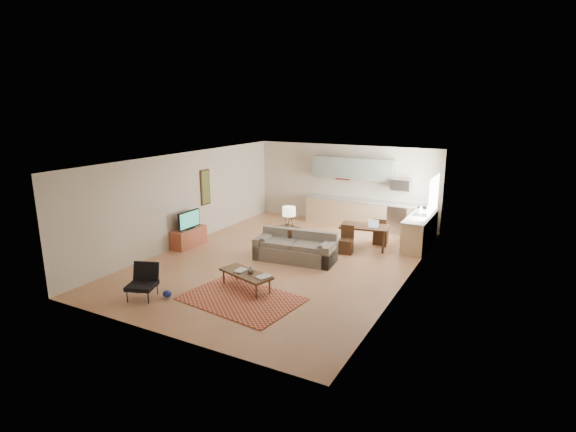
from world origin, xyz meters
The scene contains 25 objects.
room centered at (0.00, 0.00, 1.35)m, with size 9.00×9.00×9.00m.
kitchen_counter_back centered at (0.90, 4.18, 0.46)m, with size 4.26×0.64×0.92m, color tan, non-canonical shape.
kitchen_counter_right centered at (2.93, 3.00, 0.46)m, with size 0.64×2.26×0.92m, color tan, non-canonical shape.
kitchen_range centered at (2.00, 4.18, 0.45)m, with size 0.62×0.62×0.90m, color #A5A8AD.
kitchen_microwave centered at (2.00, 4.20, 1.55)m, with size 0.62×0.40×0.35m, color #A5A8AD.
upper_cabinets centered at (0.30, 4.33, 1.95)m, with size 2.80×0.34×0.70m, color gray.
window_right centered at (3.23, 3.00, 1.55)m, with size 0.02×1.40×1.05m, color white.
wall_art_left centered at (-3.21, 0.90, 1.55)m, with size 0.06×0.42×1.10m, color olive, non-canonical shape.
triptych centered at (-0.10, 4.47, 1.75)m, with size 1.70×0.04×0.50m, color beige, non-canonical shape.
rug centered at (0.40, -2.58, 0.01)m, with size 2.43×1.68×0.02m, color maroon.
sofa centered at (0.29, 0.15, 0.38)m, with size 2.21×0.96×0.77m, color #6B6357, non-canonical shape.
coffee_table centered at (0.19, -2.06, 0.20)m, with size 1.32×0.52×0.40m, color #4D351F, non-canonical shape.
book_a centered at (-0.07, -2.04, 0.41)m, with size 0.22×0.30×0.03m, color maroon.
book_b centered at (0.57, -2.07, 0.41)m, with size 0.33×0.38×0.02m, color navy.
vase centered at (0.31, -2.05, 0.48)m, with size 0.18×0.18×0.17m, color black.
armchair centered at (-1.49, -3.53, 0.37)m, with size 0.65×0.65×0.74m, color black, non-canonical shape.
tv_credenza centered at (-3.01, -0.22, 0.27)m, with size 0.44×1.16×0.53m, color brown, non-canonical shape.
tv centered at (-2.97, -0.22, 0.80)m, with size 0.09×0.89×0.53m, color black, non-canonical shape.
console_table centered at (-0.15, 0.64, 0.37)m, with size 0.64×0.42×0.74m, color #321F11, non-canonical shape.
table_lamp centered at (-0.15, 0.64, 1.04)m, with size 0.36×0.36×0.59m, color beige, non-canonical shape.
dining_table centered at (1.57, 1.98, 0.34)m, with size 1.34×0.77×0.68m, color #321F11, non-canonical shape.
dining_chair_near centered at (1.27, 1.35, 0.39)m, with size 0.37×0.39×0.77m, color #321F11, non-canonical shape.
dining_chair_far centered at (1.88, 2.62, 0.40)m, with size 0.38×0.40×0.80m, color #321F11, non-canonical shape.
laptop centered at (1.84, 1.90, 0.79)m, with size 0.29×0.21×0.21m, color #A5A8AD, non-canonical shape.
soap_bottle centered at (2.83, 3.40, 1.02)m, with size 0.10×0.10×0.19m, color beige.
Camera 1 is at (5.46, -9.92, 4.07)m, focal length 28.00 mm.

